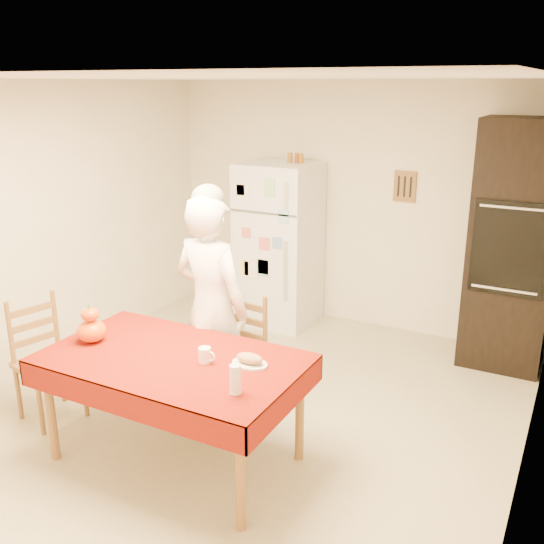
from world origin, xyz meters
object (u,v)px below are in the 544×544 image
Objects in this scene: wine_glass at (235,379)px; bread_plate at (250,364)px; chair_left at (43,354)px; oven_cabinet at (513,246)px; dining_table at (173,367)px; chair_far at (238,350)px; pumpkin_lower at (92,331)px; refrigerator at (279,244)px; coffee_mug at (205,355)px; seated_woman at (211,308)px.

wine_glass is 0.73× the size of bread_plate.
wine_glass is (1.84, -0.23, 0.34)m from chair_left.
oven_cabinet is 9.17× the size of bread_plate.
oven_cabinet is 3.18m from dining_table.
chair_far is at bearing 120.45° from wine_glass.
pumpkin_lower reaches higher than dining_table.
pumpkin_lower is (-0.09, -2.65, -0.01)m from refrigerator.
chair_far is at bearing 104.97° from coffee_mug.
dining_table is 1.79× the size of chair_far.
refrigerator is 17.00× the size of coffee_mug.
oven_cabinet is (2.28, 0.05, 0.25)m from refrigerator.
seated_woman reaches higher than dining_table.
coffee_mug is at bearing 146.40° from wine_glass.
seated_woman is at bearing -136.38° from chair_far.
oven_cabinet is 2.32× the size of chair_left.
refrigerator is 2.29m from oven_cabinet.
chair_left is 1.89m from wine_glass.
chair_far is (-1.69, -1.88, -0.59)m from oven_cabinet.
coffee_mug is 0.88m from pumpkin_lower.
bread_plate is (1.15, 0.18, -0.07)m from pumpkin_lower.
chair_far reaches higher than wine_glass.
seated_woman is at bearing 100.39° from dining_table.
coffee_mug is (0.79, -2.56, -0.04)m from refrigerator.
wine_glass is (1.25, -0.16, 0.01)m from pumpkin_lower.
coffee_mug is 0.46m from wine_glass.
dining_table is 9.66× the size of wine_glass.
oven_cabinet is at bearing 68.73° from wine_glass.
seated_woman reaches higher than chair_left.
coffee_mug is at bearing -74.62° from chair_left.
refrigerator is 2.67m from coffee_mug.
chair_left is 9.50× the size of coffee_mug.
refrigerator reaches higher than wine_glass.
coffee_mug is 0.29m from bread_plate.
coffee_mug is (0.35, -0.61, -0.06)m from seated_woman.
chair_far is 4.67× the size of pumpkin_lower.
pumpkin_lower is at bearing -81.84° from chair_left.
chair_far is 1.19m from wine_glass.
oven_cabinet reaches higher than refrigerator.
oven_cabinet is 2.59m from chair_far.
seated_woman is 0.87m from pumpkin_lower.
seated_woman is (-0.12, 0.65, 0.17)m from dining_table.
seated_woman reaches higher than pumpkin_lower.
chair_far reaches higher than pumpkin_lower.
bread_plate is (1.06, -2.46, -0.08)m from refrigerator.
chair_far is at bearing -132.01° from oven_cabinet.
chair_far reaches higher than bread_plate.
refrigerator is at bearing 113.33° from bread_plate.
seated_woman reaches higher than wine_glass.
refrigerator is 3.04m from wine_glass.
chair_far is at bearing 126.62° from bread_plate.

